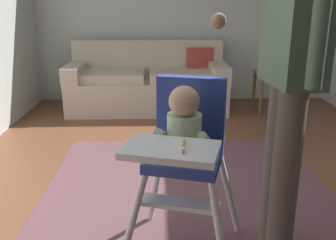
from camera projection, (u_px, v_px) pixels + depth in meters
ground at (210, 207)px, 2.64m from camera, size 5.62×7.42×0.10m
wall_far at (184, 8)px, 5.05m from camera, size 4.82×0.06×2.52m
area_rug at (190, 207)px, 2.54m from camera, size 2.09×2.54×0.01m
couch at (148, 83)px, 4.82m from camera, size 1.99×0.86×0.86m
high_chair at (185, 140)px, 1.88m from camera, size 0.74×0.83×0.97m
adult_standing at (289, 77)px, 1.82m from camera, size 0.53×0.50×1.72m
side_table at (272, 84)px, 4.57m from camera, size 0.40×0.40×0.52m
sippy_cup at (269, 68)px, 4.51m from camera, size 0.07×0.07×0.10m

